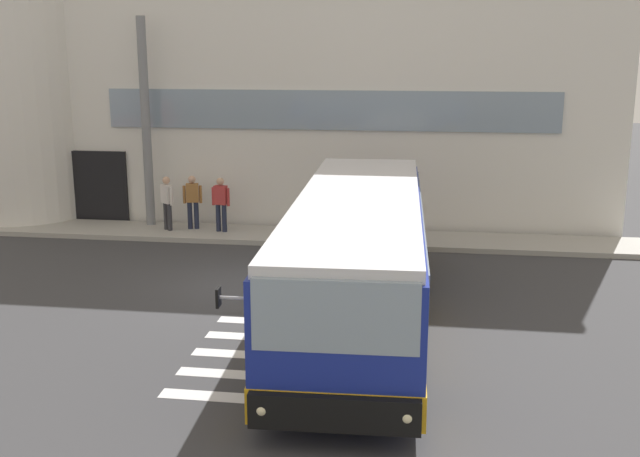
{
  "coord_description": "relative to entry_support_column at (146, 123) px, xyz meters",
  "views": [
    {
      "loc": [
        4.13,
        -17.22,
        5.63
      ],
      "look_at": [
        1.64,
        -0.03,
        1.5
      ],
      "focal_mm": 42.52,
      "sensor_mm": 36.0,
      "label": 1
    }
  ],
  "objects": [
    {
      "name": "passenger_at_curb_edge",
      "position": [
        2.5,
        -0.61,
        -2.3
      ],
      "size": [
        0.58,
        0.28,
        1.68
      ],
      "color": "#1E2338",
      "rests_on": "boarding_curb"
    },
    {
      "name": "entry_support_column",
      "position": [
        0.0,
        0.0,
        0.0
      ],
      "size": [
        0.28,
        0.28,
        6.45
      ],
      "primitive_type": "cylinder",
      "color": "slate",
      "rests_on": "boarding_curb"
    },
    {
      "name": "terminal_building",
      "position": [
        3.93,
        6.2,
        0.72
      ],
      "size": [
        21.77,
        13.8,
        8.21
      ],
      "color": "silver",
      "rests_on": "ground"
    },
    {
      "name": "bus_main_foreground",
      "position": [
        7.35,
        -7.45,
        -2.04
      ],
      "size": [
        3.02,
        11.15,
        2.7
      ],
      "color": "navy",
      "rests_on": "ground"
    },
    {
      "name": "passenger_near_column",
      "position": [
        0.8,
        -0.65,
        -2.3
      ],
      "size": [
        0.48,
        0.41,
        1.68
      ],
      "color": "#2D2D33",
      "rests_on": "boarding_curb"
    },
    {
      "name": "passenger_by_doorway",
      "position": [
        1.53,
        -0.38,
        -2.3
      ],
      "size": [
        0.58,
        0.3,
        1.68
      ],
      "color": "#1E2338",
      "rests_on": "boarding_curb"
    },
    {
      "name": "bay_paint_stripes",
      "position": [
        6.62,
        -9.6,
        -3.37
      ],
      "size": [
        4.4,
        3.96,
        0.01
      ],
      "color": "silver",
      "rests_on": "ground"
    },
    {
      "name": "ground_plane",
      "position": [
        4.62,
        -5.4,
        -3.39
      ],
      "size": [
        80.0,
        90.0,
        0.02
      ],
      "primitive_type": "cube",
      "color": "#353538",
      "rests_on": "ground"
    },
    {
      "name": "boarding_curb",
      "position": [
        4.62,
        -0.6,
        -3.3
      ],
      "size": [
        23.97,
        2.0,
        0.15
      ],
      "primitive_type": "cube",
      "color": "#9E9B93",
      "rests_on": "ground"
    }
  ]
}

